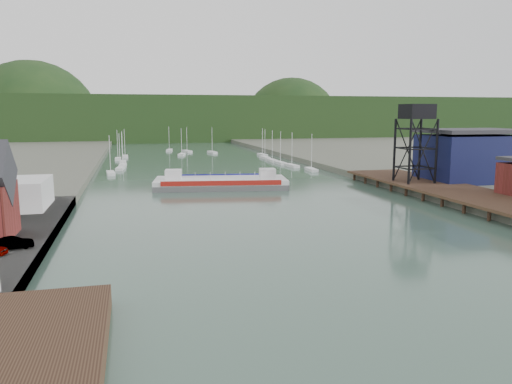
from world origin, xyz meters
name	(u,v)px	position (x,y,z in m)	size (l,w,h in m)	color
ground	(416,318)	(0.00, 0.00, 0.00)	(600.00, 600.00, 0.00)	#2F4A41
west_stage	(29,348)	(-29.00, 0.00, 0.90)	(10.00, 18.00, 1.80)	black
east_pier	(461,192)	(37.00, 45.00, 1.90)	(14.00, 70.00, 2.45)	black
lift_tower	(417,116)	(35.00, 58.00, 15.65)	(6.50, 6.50, 16.00)	black
blue_shed	(471,156)	(50.00, 60.00, 7.06)	(20.50, 14.50, 11.30)	#0C0D35
marina_sailboats	(197,159)	(0.08, 138.46, 0.35)	(57.71, 92.65, 0.90)	silver
distant_hills	(159,122)	(-3.98, 301.35, 10.38)	(500.00, 120.00, 80.00)	#183116
chain_ferry	(221,182)	(-3.00, 73.63, 1.19)	(30.11, 15.60, 4.14)	#545557
car_west_b	(13,243)	(-34.82, 24.00, 2.28)	(1.44, 4.14, 1.36)	#999999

